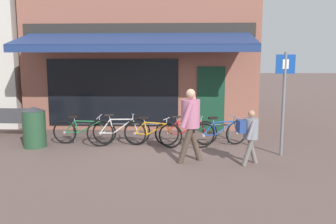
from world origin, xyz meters
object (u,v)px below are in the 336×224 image
object	(u,v)px
bicycle_green	(84,131)
bicycle_orange	(152,133)
parking_sign	(284,93)
litter_bin	(34,127)
pedestrian_child	(250,131)
park_bench	(12,121)
bicycle_red	(186,132)
bicycle_blue	(220,133)
pedestrian_adult	(190,118)
bicycle_silver	(119,131)

from	to	relation	value
bicycle_green	bicycle_orange	size ratio (longest dim) A/B	1.09
bicycle_orange	parking_sign	distance (m)	3.46
litter_bin	parking_sign	world-z (taller)	parking_sign
bicycle_green	pedestrian_child	distance (m)	4.48
litter_bin	park_bench	world-z (taller)	litter_bin
bicycle_red	park_bench	xyz separation A→B (m)	(-5.27, 0.92, 0.11)
bicycle_orange	bicycle_blue	world-z (taller)	bicycle_blue
pedestrian_adult	bicycle_orange	bearing A→B (deg)	124.26
pedestrian_adult	litter_bin	xyz separation A→B (m)	(-4.07, 1.17, -0.46)
bicycle_blue	pedestrian_child	bearing A→B (deg)	-99.09
bicycle_silver	bicycle_blue	world-z (taller)	bicycle_silver
bicycle_green	bicycle_blue	size ratio (longest dim) A/B	1.09
bicycle_green	bicycle_silver	bearing A→B (deg)	-5.70
pedestrian_adult	bicycle_red	bearing A→B (deg)	91.26
park_bench	litter_bin	bearing A→B (deg)	-44.22
bicycle_red	parking_sign	xyz separation A→B (m)	(2.27, -0.93, 1.14)
bicycle_red	pedestrian_adult	distance (m)	1.67
park_bench	bicycle_green	bearing A→B (deg)	-18.87
pedestrian_adult	park_bench	size ratio (longest dim) A/B	1.03
bicycle_silver	bicycle_blue	xyz separation A→B (m)	(2.72, -0.04, -0.02)
bicycle_blue	park_bench	distance (m)	6.26
bicycle_silver	litter_bin	distance (m)	2.21
bicycle_red	pedestrian_child	bearing A→B (deg)	-57.22
bicycle_green	bicycle_orange	xyz separation A→B (m)	(1.89, -0.19, -0.00)
bicycle_green	parking_sign	distance (m)	5.27
bicycle_red	pedestrian_child	size ratio (longest dim) A/B	1.41
park_bench	bicycle_silver	bearing A→B (deg)	-14.93
bicycle_orange	bicycle_red	world-z (taller)	bicycle_red
bicycle_green	parking_sign	xyz separation A→B (m)	(5.06, -0.93, 1.15)
bicycle_green	parking_sign	bearing A→B (deg)	-10.50
bicycle_orange	litter_bin	world-z (taller)	litter_bin
parking_sign	park_bench	distance (m)	7.83
bicycle_green	bicycle_blue	bearing A→B (deg)	-2.16
bicycle_silver	bicycle_red	size ratio (longest dim) A/B	0.99
litter_bin	park_bench	xyz separation A→B (m)	(-1.27, 1.30, -0.08)
bicycle_green	bicycle_red	world-z (taller)	bicycle_red
bicycle_blue	bicycle_orange	bearing A→B (deg)	157.26
bicycle_orange	park_bench	distance (m)	4.51
bicycle_silver	pedestrian_child	bearing A→B (deg)	-41.66
bicycle_silver	bicycle_red	xyz separation A→B (m)	(1.82, 0.09, -0.03)
litter_bin	bicycle_green	bearing A→B (deg)	17.30
bicycle_green	bicycle_silver	size ratio (longest dim) A/B	1.04
bicycle_silver	park_bench	distance (m)	3.60
bicycle_blue	parking_sign	xyz separation A→B (m)	(1.37, -0.80, 1.13)
bicycle_silver	bicycle_orange	world-z (taller)	bicycle_silver
bicycle_orange	bicycle_silver	bearing A→B (deg)	-170.80
parking_sign	park_bench	world-z (taller)	parking_sign
bicycle_red	pedestrian_child	world-z (taller)	pedestrian_child
pedestrian_adult	parking_sign	distance (m)	2.34
bicycle_green	bicycle_blue	world-z (taller)	bicycle_blue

